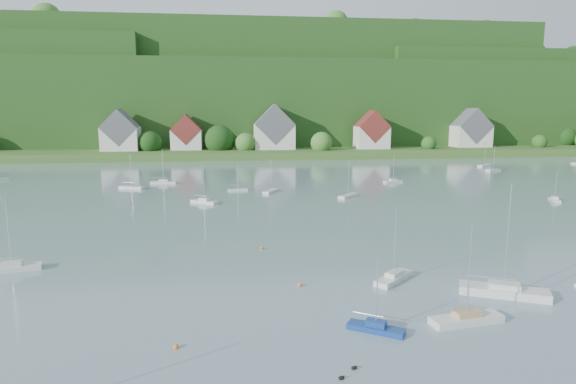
{
  "coord_description": "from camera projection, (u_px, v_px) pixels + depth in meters",
  "views": [
    {
      "loc": [
        -12.81,
        -10.06,
        18.23
      ],
      "look_at": [
        -2.74,
        75.0,
        4.0
      ],
      "focal_mm": 30.48,
      "sensor_mm": 36.0,
      "label": 1
    }
  ],
  "objects": [
    {
      "name": "duck_pair",
      "position": [
        348.0,
        373.0,
        34.24
      ],
      "size": [
        1.65,
        1.47,
        0.31
      ],
      "color": "black",
      "rests_on": "ground"
    },
    {
      "name": "mooring_buoy_4",
      "position": [
        576.0,
        287.0,
        51.2
      ],
      "size": [
        0.49,
        0.49,
        0.49
      ],
      "primitive_type": "sphere",
      "color": "silver",
      "rests_on": "ground"
    },
    {
      "name": "far_shore_strip",
      "position": [
        260.0,
        150.0,
        210.01
      ],
      "size": [
        600.0,
        60.0,
        3.0
      ],
      "primitive_type": "cube",
      "color": "#355921",
      "rests_on": "ground"
    },
    {
      "name": "village_building_1",
      "position": [
        187.0,
        135.0,
        194.56
      ],
      "size": [
        12.0,
        9.36,
        14.0
      ],
      "color": "silver",
      "rests_on": "far_shore_strip"
    },
    {
      "name": "village_building_0",
      "position": [
        121.0,
        134.0,
        189.58
      ],
      "size": [
        14.0,
        10.4,
        16.0
      ],
      "color": "silver",
      "rests_on": "far_shore_strip"
    },
    {
      "name": "near_sailboat_4",
      "position": [
        504.0,
        291.0,
        48.71
      ],
      "size": [
        8.62,
        5.76,
        11.37
      ],
      "rotation": [
        0.0,
        0.0,
        -0.45
      ],
      "color": "silver",
      "rests_on": "ground"
    },
    {
      "name": "village_building_3",
      "position": [
        372.0,
        133.0,
        200.21
      ],
      "size": [
        13.0,
        10.4,
        15.5
      ],
      "color": "silver",
      "rests_on": "far_shore_strip"
    },
    {
      "name": "mooring_buoy_5",
      "position": [
        176.0,
        348.0,
        38.0
      ],
      "size": [
        0.46,
        0.46,
        0.46
      ],
      "primitive_type": "sphere",
      "color": "orange",
      "rests_on": "ground"
    },
    {
      "name": "mooring_buoy_0",
      "position": [
        300.0,
        286.0,
        51.51
      ],
      "size": [
        0.46,
        0.46,
        0.46
      ],
      "primitive_type": "sphere",
      "color": "orange",
      "rests_on": "ground"
    },
    {
      "name": "forested_ridge",
      "position": [
        253.0,
        103.0,
        273.72
      ],
      "size": [
        620.0,
        181.22,
        69.89
      ],
      "color": "#1D3E14",
      "rests_on": "ground"
    },
    {
      "name": "near_sailboat_6",
      "position": [
        12.0,
        267.0,
        56.26
      ],
      "size": [
        6.55,
        3.17,
        8.53
      ],
      "rotation": [
        0.0,
        0.0,
        0.23
      ],
      "color": "silver",
      "rests_on": "ground"
    },
    {
      "name": "village_building_4",
      "position": [
        471.0,
        131.0,
        209.33
      ],
      "size": [
        15.0,
        10.4,
        16.5
      ],
      "color": "silver",
      "rests_on": "far_shore_strip"
    },
    {
      "name": "mooring_buoy_3",
      "position": [
        262.0,
        249.0,
        65.29
      ],
      "size": [
        0.45,
        0.45,
        0.45
      ],
      "primitive_type": "sphere",
      "color": "orange",
      "rests_on": "ground"
    },
    {
      "name": "far_sailboat_cluster",
      "position": [
        355.0,
        179.0,
        129.31
      ],
      "size": [
        204.75,
        68.4,
        8.71
      ],
      "color": "silver",
      "rests_on": "ground"
    },
    {
      "name": "village_building_2",
      "position": [
        274.0,
        131.0,
        197.39
      ],
      "size": [
        16.0,
        11.44,
        18.0
      ],
      "color": "silver",
      "rests_on": "far_shore_strip"
    },
    {
      "name": "near_sailboat_1",
      "position": [
        376.0,
        327.0,
        40.81
      ],
      "size": [
        4.74,
        3.7,
        6.44
      ],
      "rotation": [
        0.0,
        0.0,
        -0.57
      ],
      "color": "navy",
      "rests_on": "ground"
    },
    {
      "name": "near_sailboat_2",
      "position": [
        466.0,
        318.0,
        42.4
      ],
      "size": [
        6.75,
        2.87,
        8.83
      ],
      "rotation": [
        0.0,
        0.0,
        0.16
      ],
      "color": "silver",
      "rests_on": "ground"
    },
    {
      "name": "near_sailboat_3",
      "position": [
        394.0,
        277.0,
        52.97
      ],
      "size": [
        5.48,
        5.32,
        8.06
      ],
      "rotation": [
        0.0,
        0.0,
        0.76
      ],
      "color": "silver",
      "rests_on": "ground"
    }
  ]
}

